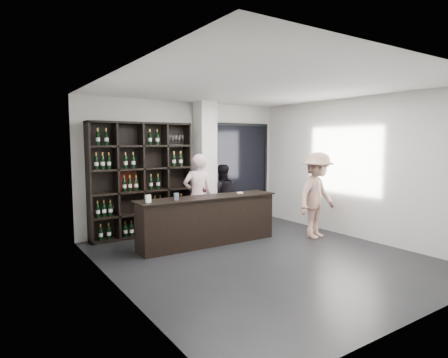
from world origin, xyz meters
TOP-DOWN VIEW (x-y plane):
  - floor at (0.00, 0.00)m, footprint 5.00×5.50m
  - wine_shelf at (-1.15, 2.57)m, footprint 2.20×0.35m
  - structural_column at (0.35, 2.47)m, footprint 0.40×0.40m
  - glass_panel at (1.55, 2.69)m, footprint 1.60×0.08m
  - tasting_counter at (-0.33, 1.24)m, footprint 2.86×0.60m
  - taster_pink at (-0.20, 1.85)m, footprint 0.70×0.53m
  - taster_black at (0.76, 2.40)m, footprint 0.87×0.78m
  - customer at (1.80, 0.40)m, footprint 1.26×0.87m
  - wine_glass at (-0.40, 1.25)m, footprint 0.11×0.11m
  - spit_cup at (-1.03, 1.20)m, footprint 0.10×0.10m
  - napkin_stack at (0.46, 1.27)m, footprint 0.14×0.14m
  - card_stand at (-1.57, 1.19)m, footprint 0.10×0.07m

SIDE VIEW (x-z plane):
  - floor at x=0.00m, z-range -0.01..0.00m
  - tasting_counter at x=-0.33m, z-range 0.00..0.94m
  - taster_black at x=0.76m, z-range 0.00..1.47m
  - taster_pink at x=-0.20m, z-range 0.00..1.74m
  - customer at x=1.80m, z-range 0.00..1.78m
  - napkin_stack at x=0.46m, z-range 0.94..0.96m
  - spit_cup at x=-1.03m, z-range 0.94..1.07m
  - card_stand at x=-1.57m, z-range 0.94..1.08m
  - wine_glass at x=-0.40m, z-range 0.94..1.15m
  - wine_shelf at x=-1.15m, z-range 0.00..2.40m
  - glass_panel at x=1.55m, z-range 0.35..2.45m
  - structural_column at x=0.35m, z-range 0.00..2.90m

